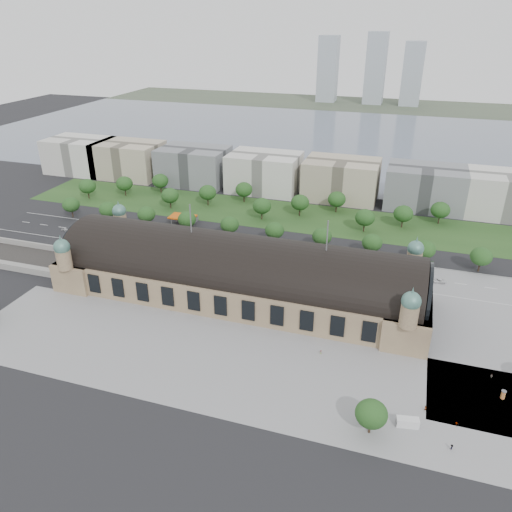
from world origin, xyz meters
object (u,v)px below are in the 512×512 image
(van_south, at_px, (406,422))
(pedestrian_4, at_px, (451,447))
(traffic_car_4, at_px, (235,261))
(traffic_car_1, at_px, (103,231))
(parked_car_3, at_px, (152,255))
(pedestrian_3, at_px, (457,424))
(petrol_station, at_px, (187,218))
(traffic_car_0, at_px, (65,229))
(pedestrian_1, at_px, (425,408))
(parked_car_6, at_px, (200,258))
(bus_west, at_px, (227,258))
(traffic_car_3, at_px, (231,242))
(traffic_car_5, at_px, (369,270))
(bus_east, at_px, (334,269))
(pedestrian_2, at_px, (492,376))
(pedestrian_0, at_px, (321,352))
(parked_car_2, at_px, (116,250))
(parked_car_0, at_px, (115,246))
(parked_car_4, at_px, (195,261))
(parked_car_1, at_px, (144,250))
(traffic_car_6, at_px, (438,281))
(traffic_car_2, at_px, (152,242))
(advertising_column, at_px, (503,395))
(bus_mid, at_px, (292,263))

(van_south, bearing_deg, pedestrian_4, -33.59)
(traffic_car_4, bearing_deg, traffic_car_1, -93.17)
(traffic_car_4, height_order, parked_car_3, parked_car_3)
(pedestrian_3, bearing_deg, traffic_car_1, -1.94)
(petrol_station, relative_size, traffic_car_0, 3.37)
(van_south, distance_m, pedestrian_1, 9.27)
(parked_car_6, height_order, bus_west, bus_west)
(traffic_car_1, relative_size, traffic_car_3, 0.94)
(traffic_car_5, bearing_deg, bus_east, 111.17)
(traffic_car_3, bearing_deg, traffic_car_5, -99.84)
(bus_east, xyz_separation_m, pedestrian_2, (60.43, -56.65, -0.76))
(traffic_car_5, distance_m, pedestrian_3, 93.64)
(pedestrian_1, xyz_separation_m, pedestrian_2, (19.91, 21.84, -0.08))
(parked_car_3, bearing_deg, traffic_car_5, 75.02)
(traffic_car_3, distance_m, pedestrian_0, 97.85)
(pedestrian_0, bearing_deg, van_south, -54.10)
(parked_car_2, height_order, pedestrian_1, pedestrian_1)
(parked_car_0, xyz_separation_m, parked_car_4, (45.23, -2.71, -0.05))
(traffic_car_1, distance_m, parked_car_2, 26.17)
(parked_car_1, height_order, bus_west, bus_west)
(traffic_car_6, height_order, bus_east, bus_east)
(traffic_car_5, xyz_separation_m, traffic_car_6, (29.71, -0.90, 0.15))
(traffic_car_2, distance_m, parked_car_0, 18.59)
(parked_car_3, bearing_deg, parked_car_1, -144.51)
(parked_car_2, distance_m, van_south, 159.90)
(parked_car_4, bearing_deg, parked_car_2, -127.55)
(van_south, bearing_deg, bus_west, 126.57)
(traffic_car_0, relative_size, pedestrian_1, 2.14)
(parked_car_3, relative_size, bus_east, 0.34)
(bus_east, distance_m, advertising_column, 90.86)
(petrol_station, distance_m, pedestrian_2, 173.65)
(advertising_column, bearing_deg, traffic_car_0, 161.84)
(traffic_car_5, xyz_separation_m, van_south, (20.74, -91.53, 0.62))
(traffic_car_2, bearing_deg, parked_car_4, 61.32)
(traffic_car_1, bearing_deg, bus_west, -101.10)
(traffic_car_0, distance_m, traffic_car_6, 190.51)
(pedestrian_0, bearing_deg, traffic_car_0, 143.58)
(parked_car_3, xyz_separation_m, pedestrian_4, (133.42, -80.51, 0.25))
(traffic_car_5, relative_size, van_south, 0.62)
(parked_car_6, height_order, pedestrian_2, pedestrian_2)
(traffic_car_4, distance_m, pedestrian_2, 118.43)
(parked_car_0, distance_m, pedestrian_3, 174.79)
(parked_car_0, relative_size, bus_mid, 0.39)
(petrol_station, bearing_deg, parked_car_3, -87.29)
(bus_mid, bearing_deg, van_south, -144.05)
(parked_car_0, bearing_deg, pedestrian_3, 41.06)
(pedestrian_1, bearing_deg, bus_east, 82.88)
(van_south, bearing_deg, parked_car_6, 131.20)
(parked_car_4, bearing_deg, pedestrian_1, 17.70)
(parked_car_4, xyz_separation_m, bus_west, (13.79, 4.95, 1.23))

